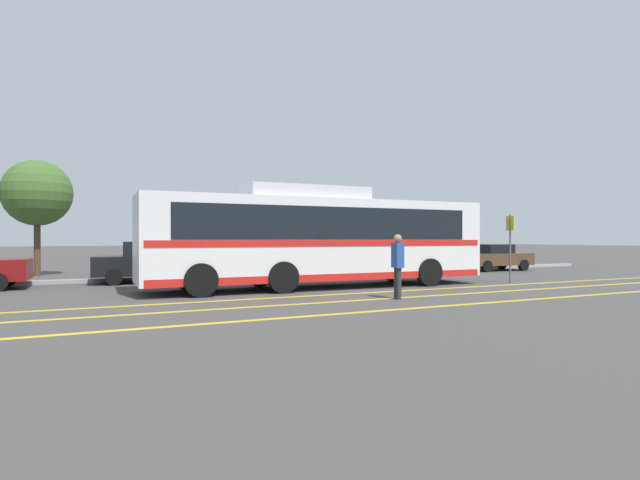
% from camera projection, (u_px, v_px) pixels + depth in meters
% --- Properties ---
extents(ground_plane, '(220.00, 220.00, 0.00)m').
position_uv_depth(ground_plane, '(346.00, 285.00, 18.34)').
color(ground_plane, '#423F3D').
extents(lane_strip_0, '(32.19, 0.20, 0.01)m').
position_uv_depth(lane_strip_0, '(351.00, 294.00, 15.51)').
color(lane_strip_0, gold).
rests_on(lane_strip_0, ground_plane).
extents(lane_strip_1, '(32.19, 0.20, 0.01)m').
position_uv_depth(lane_strip_1, '(378.00, 299.00, 14.10)').
color(lane_strip_1, gold).
rests_on(lane_strip_1, ground_plane).
extents(lane_strip_2, '(32.19, 0.20, 0.01)m').
position_uv_depth(lane_strip_2, '(421.00, 308.00, 12.34)').
color(lane_strip_2, gold).
rests_on(lane_strip_2, ground_plane).
extents(curb_strip, '(40.19, 0.36, 0.15)m').
position_uv_depth(curb_strip, '(266.00, 275.00, 22.50)').
color(curb_strip, '#99999E').
rests_on(curb_strip, ground_plane).
extents(transit_bus, '(12.56, 2.88, 3.50)m').
position_uv_depth(transit_bus, '(320.00, 237.00, 17.47)').
color(transit_bus, silver).
rests_on(transit_bus, ground_plane).
extents(parked_car_1, '(4.25, 2.09, 1.60)m').
position_uv_depth(parked_car_1, '(149.00, 262.00, 19.43)').
color(parked_car_1, black).
rests_on(parked_car_1, ground_plane).
extents(parked_car_2, '(3.95, 2.06, 1.53)m').
position_uv_depth(parked_car_2, '(299.00, 260.00, 22.01)').
color(parked_car_2, '#4C3823').
rests_on(parked_car_2, ground_plane).
extents(parked_car_3, '(4.32, 2.05, 1.48)m').
position_uv_depth(parked_car_3, '(408.00, 258.00, 24.59)').
color(parked_car_3, '#9E9EA3').
rests_on(parked_car_3, ground_plane).
extents(parked_car_4, '(4.07, 1.90, 1.41)m').
position_uv_depth(parked_car_4, '(494.00, 257.00, 26.69)').
color(parked_car_4, '#4C3823').
rests_on(parked_car_4, ground_plane).
extents(pedestrian_0, '(0.29, 0.45, 1.84)m').
position_uv_depth(pedestrian_0, '(398.00, 262.00, 14.14)').
color(pedestrian_0, '#2D2D33').
rests_on(pedestrian_0, ground_plane).
extents(bus_stop_sign, '(0.07, 0.40, 2.64)m').
position_uv_depth(bus_stop_sign, '(510.00, 240.00, 19.32)').
color(bus_stop_sign, '#59595E').
rests_on(bus_stop_sign, ground_plane).
extents(tree_0, '(3.00, 3.00, 5.30)m').
position_uv_depth(tree_0, '(37.00, 193.00, 22.72)').
color(tree_0, '#513823').
rests_on(tree_0, ground_plane).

